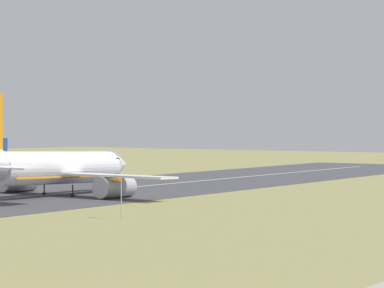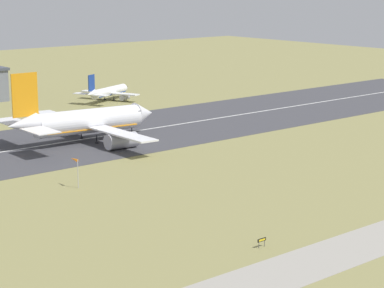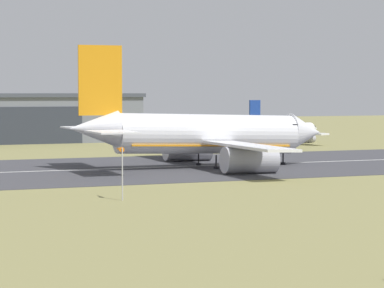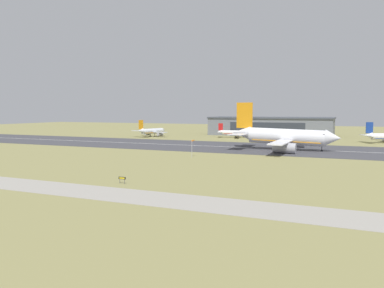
% 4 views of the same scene
% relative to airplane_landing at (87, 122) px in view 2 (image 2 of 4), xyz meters
% --- Properties ---
extents(ground_plane, '(628.90, 628.90, 0.00)m').
position_rel_airplane_landing_xyz_m(ground_plane, '(-30.76, -61.51, -5.12)').
color(ground_plane, olive).
extents(taxiway_road, '(291.67, 10.33, 0.05)m').
position_rel_airplane_landing_xyz_m(taxiway_road, '(-30.76, -93.99, -5.09)').
color(taxiway_road, gray).
rests_on(taxiway_road, ground_plane).
extents(airplane_landing, '(42.99, 52.88, 19.14)m').
position_rel_airplane_landing_xyz_m(airplane_landing, '(0.00, 0.00, 0.00)').
color(airplane_landing, white).
rests_on(airplane_landing, ground_plane).
extents(airplane_parked_east, '(25.95, 21.89, 10.18)m').
position_rel_airplane_landing_xyz_m(airplane_parked_east, '(41.97, 52.49, -2.07)').
color(airplane_parked_east, white).
rests_on(airplane_parked_east, ground_plane).
extents(windsock_pole, '(0.73, 2.77, 5.97)m').
position_rel_airplane_landing_xyz_m(windsock_pole, '(-25.19, -35.40, 0.25)').
color(windsock_pole, '#B7B7BC').
rests_on(windsock_pole, ground_plane).
extents(runway_sign, '(1.76, 0.13, 1.48)m').
position_rel_airplane_landing_xyz_m(runway_sign, '(-21.39, -84.56, -4.00)').
color(runway_sign, '#4C4C51').
rests_on(runway_sign, ground_plane).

